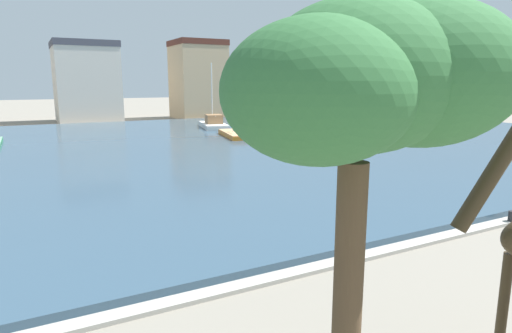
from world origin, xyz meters
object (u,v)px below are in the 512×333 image
(sailboat_orange, at_px, (233,135))
(mooring_bollard, at_px, (511,218))
(sailboat_white, at_px, (213,125))
(shade_tree, at_px, (371,84))

(sailboat_orange, bearing_deg, mooring_bollard, -92.47)
(mooring_bollard, bearing_deg, sailboat_white, 85.94)
(sailboat_white, bearing_deg, sailboat_orange, -99.28)
(shade_tree, bearing_deg, sailboat_white, 70.39)
(sailboat_white, relative_size, shade_tree, 1.19)
(shade_tree, height_order, mooring_bollard, shade_tree)
(sailboat_orange, relative_size, shade_tree, 1.18)
(sailboat_white, distance_m, sailboat_orange, 8.22)
(sailboat_white, distance_m, mooring_bollard, 35.12)
(sailboat_orange, relative_size, mooring_bollard, 14.80)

